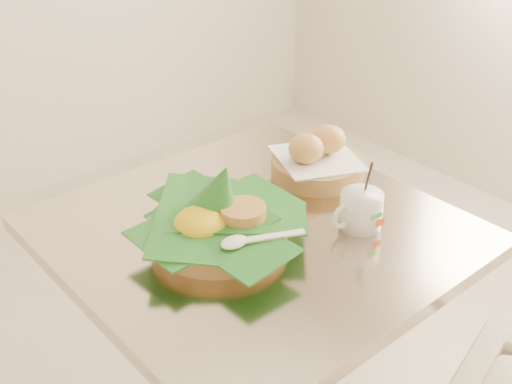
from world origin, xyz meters
TOP-DOWN VIEW (x-y plane):
  - cafe_table at (0.11, 0.06)m, footprint 0.72×0.72m
  - rice_basket at (0.03, 0.07)m, footprint 0.32×0.32m
  - bread_basket at (0.34, 0.14)m, footprint 0.22×0.22m
  - coffee_mug at (0.26, -0.06)m, footprint 0.11×0.08m

SIDE VIEW (x-z plane):
  - cafe_table at x=0.11m, z-range 0.15..0.90m
  - bread_basket at x=0.34m, z-range 0.73..0.84m
  - coffee_mug at x=0.26m, z-range 0.72..0.86m
  - rice_basket at x=0.03m, z-range 0.71..0.87m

